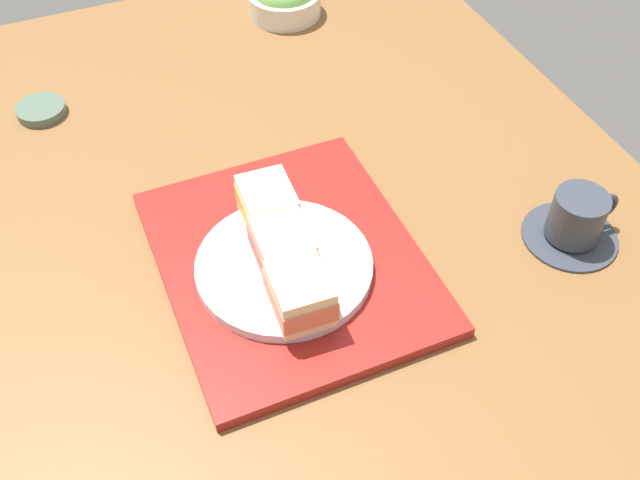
{
  "coord_description": "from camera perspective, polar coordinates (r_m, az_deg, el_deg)",
  "views": [
    {
      "loc": [
        61.8,
        -25.02,
        72.11
      ],
      "look_at": [
        5.68,
        -1.15,
        5.0
      ],
      "focal_mm": 40.98,
      "sensor_mm": 36.0,
      "label": 1
    }
  ],
  "objects": [
    {
      "name": "ground_plane",
      "position": [
        0.99,
        -0.67,
        -0.1
      ],
      "size": [
        140.0,
        100.0,
        3.0
      ],
      "primitive_type": "cube",
      "color": "brown"
    },
    {
      "name": "serving_tray",
      "position": [
        0.94,
        -2.34,
        -1.64
      ],
      "size": [
        38.06,
        31.86,
        1.75
      ],
      "primitive_type": "cube",
      "color": "maroon",
      "rests_on": "ground_plane"
    },
    {
      "name": "sandwich_plate",
      "position": [
        0.91,
        -2.82,
        -2.07
      ],
      "size": [
        22.22,
        22.22,
        1.45
      ],
      "primitive_type": "cylinder",
      "color": "silver",
      "rests_on": "serving_tray"
    },
    {
      "name": "sandwich_near",
      "position": [
        0.94,
        -4.1,
        2.71
      ],
      "size": [
        8.41,
        6.99,
        5.78
      ],
      "color": "#EFE5C1",
      "rests_on": "sandwich_plate"
    },
    {
      "name": "sandwich_middle",
      "position": [
        0.89,
        -2.9,
        -0.59
      ],
      "size": [
        8.42,
        7.24,
        5.64
      ],
      "color": "beige",
      "rests_on": "sandwich_plate"
    },
    {
      "name": "sandwich_far",
      "position": [
        0.84,
        -1.57,
        -4.22
      ],
      "size": [
        8.49,
        7.05,
        5.71
      ],
      "color": "beige",
      "rests_on": "sandwich_plate"
    },
    {
      "name": "coffee_cup",
      "position": [
        1.01,
        19.37,
        1.46
      ],
      "size": [
        12.72,
        12.74,
        7.41
      ],
      "color": "#333842",
      "rests_on": "ground_plane"
    },
    {
      "name": "small_sauce_dish",
      "position": [
        1.25,
        -20.94,
        9.46
      ],
      "size": [
        7.61,
        7.61,
        1.5
      ],
      "primitive_type": "cylinder",
      "color": "#4C6051",
      "rests_on": "ground_plane"
    }
  ]
}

